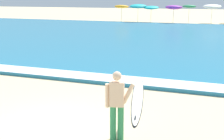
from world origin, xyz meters
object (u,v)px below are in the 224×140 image
Objects in this scene: beach_umbrella_1 at (138,6)px; beach_umbrella_2 at (151,8)px; surfer_with_board at (127,100)px; beach_umbrella_0 at (122,7)px; beach_umbrella_4 at (189,6)px; beach_umbrella_5 at (212,6)px; beach_umbrella_3 at (174,7)px.

beach_umbrella_1 is 1.10× the size of beach_umbrella_2.
beach_umbrella_0 reaches higher than surfer_with_board.
beach_umbrella_1 is at bearing 104.06° from surfer_with_board.
beach_umbrella_5 is at bearing 18.73° from beach_umbrella_4.
beach_umbrella_4 reaches higher than surfer_with_board.
surfer_with_board is 34.02m from beach_umbrella_4.
beach_umbrella_5 is at bearing 12.43° from beach_umbrella_2.
beach_umbrella_3 is (-3.59, 33.19, 1.00)m from surfer_with_board.
beach_umbrella_4 is at bearing 92.91° from surfer_with_board.
beach_umbrella_5 is at bearing 12.21° from beach_umbrella_1.
beach_umbrella_3 is 4.98m from beach_umbrella_5.
beach_umbrella_4 is at bearing -161.27° from beach_umbrella_5.
beach_umbrella_2 is (-6.54, 33.22, 0.94)m from surfer_with_board.
beach_umbrella_5 is (1.08, 34.90, 1.12)m from surfer_with_board.
beach_umbrella_3 is 0.99× the size of beach_umbrella_4.
beach_umbrella_5 is (4.67, 1.72, 0.12)m from beach_umbrella_3.
beach_umbrella_4 is at bearing 22.29° from beach_umbrella_3.
beach_umbrella_0 is at bearing -176.43° from beach_umbrella_5.
surfer_with_board is at bearing -91.77° from beach_umbrella_5.
beach_umbrella_5 is at bearing 88.23° from surfer_with_board.
beach_umbrella_3 is 2.02m from beach_umbrella_4.
beach_umbrella_3 is at bearing -7.52° from beach_umbrella_0.
beach_umbrella_2 is (1.70, 0.34, -0.18)m from beach_umbrella_1.
beach_umbrella_0 is 1.03× the size of beach_umbrella_2.
surfer_with_board is 1.27× the size of beach_umbrella_2.
beach_umbrella_2 is at bearing 101.14° from surfer_with_board.
beach_umbrella_0 is 9.20m from beach_umbrella_4.
beach_umbrella_1 is 6.60m from beach_umbrella_4.
surfer_with_board is at bearing -83.82° from beach_umbrella_3.
beach_umbrella_0 is at bearing 107.73° from surfer_with_board.
beach_umbrella_0 reaches higher than beach_umbrella_2.
beach_umbrella_2 is at bearing -171.39° from beach_umbrella_4.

